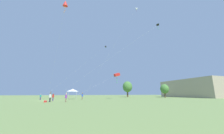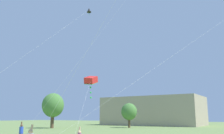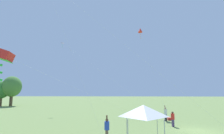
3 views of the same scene
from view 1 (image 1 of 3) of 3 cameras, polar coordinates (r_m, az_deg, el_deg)
ground_plane at (r=33.45m, az=-28.08°, el=-13.40°), size 220.00×220.00×0.00m
distant_building at (r=67.90m, az=33.41°, el=-8.21°), size 26.31×14.73×7.65m
tree_far_centre at (r=59.78m, az=7.07°, el=-8.98°), size 4.82×4.34×7.27m
tree_far_left at (r=54.39m, az=22.88°, el=-9.20°), size 3.50×3.15×5.28m
festival_tent at (r=38.96m, az=-17.52°, el=-10.10°), size 2.41×2.41×2.94m
cooler_box at (r=26.98m, az=-28.17°, el=-13.70°), size 0.49×0.44×0.33m
person_white_shirt at (r=27.56m, az=-26.42°, el=-12.12°), size 0.41×0.41×2.00m
person_red_shirt at (r=31.07m, az=-25.34°, el=-12.24°), size 0.38×0.38×1.62m
person_purple_shirt at (r=26.15m, az=-20.28°, el=-12.91°), size 0.37×0.37×1.79m
person_blue_shirt at (r=36.67m, az=-13.41°, el=-12.76°), size 0.40×0.40×1.92m
person_teal_shirt at (r=37.35m, az=-29.87°, el=-11.68°), size 0.36×0.36×1.52m
kite_black_delta_0 at (r=24.64m, az=18.64°, el=16.75°), size 11.15×18.49×13.83m
kite_white_diamond_1 at (r=37.05m, az=10.89°, el=24.70°), size 11.86×12.37×24.24m
kite_red_diamond_2 at (r=23.12m, az=-20.55°, el=25.54°), size 9.35×3.00×15.96m
kite_black_diamond_3 at (r=36.34m, az=-3.02°, el=9.42°), size 4.46×16.28×15.29m
kite_red_box_4 at (r=38.15m, az=2.23°, el=-3.65°), size 9.58×15.18×7.92m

